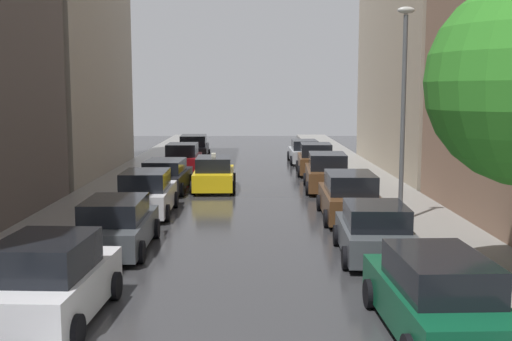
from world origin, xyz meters
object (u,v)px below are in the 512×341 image
at_px(parked_car_right_sixth, 304,152).
at_px(lamp_post_right, 403,101).
at_px(parked_car_left_second, 116,226).
at_px(parked_car_right_nearest, 436,297).
at_px(parked_car_left_third, 146,194).
at_px(parked_car_left_fifth, 183,159).
at_px(parked_car_right_second, 375,232).
at_px(parked_car_right_third, 349,197).
at_px(parked_car_left_sixth, 194,149).
at_px(taxi_midroad, 214,174).
at_px(parked_car_left_nearest, 50,282).
at_px(parked_car_right_fourth, 327,173).
at_px(parked_car_right_fifth, 316,160).
at_px(parked_car_left_fourth, 166,176).

bearing_deg(parked_car_right_sixth, lamp_post_right, -175.09).
bearing_deg(parked_car_left_second, parked_car_right_nearest, -131.75).
relative_size(parked_car_left_third, parked_car_right_nearest, 0.92).
height_order(parked_car_left_third, parked_car_right_sixth, parked_car_left_third).
bearing_deg(parked_car_left_fifth, parked_car_right_second, -158.15).
distance_m(parked_car_right_second, parked_car_right_sixth, 23.92).
bearing_deg(parked_car_right_sixth, parked_car_right_third, -179.84).
xyz_separation_m(parked_car_left_second, parked_car_left_fifth, (0.00, 17.91, 0.06)).
xyz_separation_m(parked_car_right_third, parked_car_right_sixth, (-0.19, 18.43, -0.09)).
bearing_deg(parked_car_right_nearest, parked_car_left_second, 47.05).
height_order(parked_car_left_sixth, taxi_midroad, taxi_midroad).
height_order(parked_car_left_nearest, parked_car_right_fourth, parked_car_right_fourth).
xyz_separation_m(parked_car_left_third, parked_car_left_sixth, (0.06, 19.03, 0.02)).
relative_size(parked_car_left_fifth, parked_car_right_fifth, 1.00).
distance_m(parked_car_right_third, taxi_midroad, 8.89).
relative_size(parked_car_right_nearest, parked_car_right_fourth, 1.05).
bearing_deg(parked_car_right_sixth, parked_car_right_nearest, 179.83).
bearing_deg(parked_car_right_fourth, lamp_post_right, -165.23).
height_order(parked_car_right_nearest, taxi_midroad, taxi_midroad).
bearing_deg(parked_car_right_fourth, parked_car_right_third, -176.84).
bearing_deg(parked_car_left_fifth, parked_car_left_nearest, 179.55).
distance_m(parked_car_left_fourth, parked_car_right_fifth, 9.95).
distance_m(parked_car_left_second, parked_car_right_fifth, 19.04).
height_order(parked_car_left_third, taxi_midroad, taxi_midroad).
height_order(parked_car_left_nearest, parked_car_left_fifth, parked_car_left_nearest).
height_order(parked_car_left_second, parked_car_right_nearest, parked_car_right_nearest).
relative_size(parked_car_left_second, parked_car_right_sixth, 1.01).
bearing_deg(parked_car_right_fifth, parked_car_right_third, -177.83).
distance_m(parked_car_left_fourth, parked_car_right_sixth, 14.07).
xyz_separation_m(parked_car_left_sixth, taxi_midroad, (2.19, -12.95, -0.06)).
relative_size(parked_car_left_fourth, parked_car_right_nearest, 0.99).
xyz_separation_m(parked_car_right_second, parked_car_right_fifth, (0.12, 18.26, 0.09)).
bearing_deg(taxi_midroad, parked_car_left_sixth, 8.52).
bearing_deg(parked_car_right_second, parked_car_left_second, 85.89).
relative_size(parked_car_left_nearest, taxi_midroad, 0.98).
relative_size(parked_car_left_third, parked_car_left_fifth, 1.06).
relative_size(parked_car_right_second, parked_car_right_sixth, 0.91).
height_order(parked_car_left_sixth, lamp_post_right, lamp_post_right).
distance_m(parked_car_left_sixth, parked_car_right_fourth, 15.22).
distance_m(parked_car_left_third, parked_car_right_nearest, 14.45).
xyz_separation_m(parked_car_left_fifth, parked_car_right_third, (7.71, -13.27, 0.01)).
xyz_separation_m(parked_car_left_fourth, parked_car_right_fourth, (7.73, 0.21, 0.12)).
bearing_deg(parked_car_left_fourth, parked_car_left_second, -177.50).
bearing_deg(parked_car_right_second, parked_car_left_sixth, 18.86).
distance_m(parked_car_left_sixth, parked_car_right_sixth, 7.65).
relative_size(parked_car_left_nearest, parked_car_right_fourth, 0.92).
bearing_deg(parked_car_left_second, parked_car_left_fourth, -0.33).
xyz_separation_m(parked_car_left_nearest, lamp_post_right, (9.46, 9.33, 3.59)).
xyz_separation_m(parked_car_right_nearest, parked_car_right_third, (0.05, 11.32, 0.03)).
height_order(parked_car_left_second, parked_car_left_sixth, parked_car_left_sixth).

